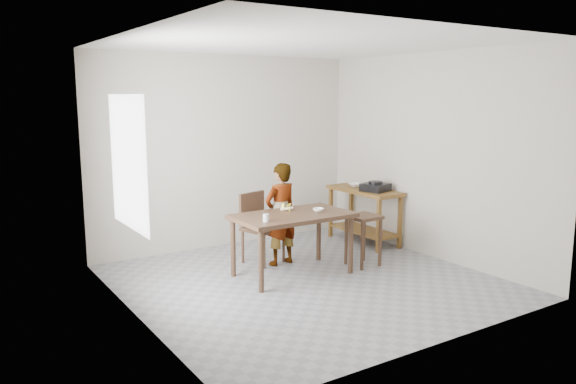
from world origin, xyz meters
TOP-DOWN VIEW (x-y plane):
  - floor at (0.00, 0.00)m, footprint 4.00×4.00m
  - ceiling at (0.00, 0.00)m, footprint 4.00×4.00m
  - wall_back at (0.00, 2.02)m, footprint 4.00×0.04m
  - wall_front at (0.00, -2.02)m, footprint 4.00×0.04m
  - wall_left at (-2.02, 0.00)m, footprint 0.04×4.00m
  - wall_right at (2.02, 0.00)m, footprint 0.04×4.00m
  - window_pane at (-1.97, 0.20)m, footprint 0.02×1.10m
  - dining_table at (0.00, 0.30)m, footprint 1.40×0.80m
  - prep_counter at (1.72, 1.00)m, footprint 0.50×1.20m
  - child at (0.11, 0.75)m, footprint 0.52×0.38m
  - dining_chair at (-0.04, 0.93)m, footprint 0.54×0.54m
  - stool at (0.97, 0.14)m, footprint 0.38×0.38m
  - glass_tumbler at (-0.48, 0.11)m, footprint 0.08×0.08m
  - small_bowl at (0.34, 0.25)m, footprint 0.14×0.14m
  - banana at (0.04, 0.49)m, footprint 0.21×0.18m
  - serving_bowl at (1.73, 1.21)m, footprint 0.27×0.27m
  - gas_burner at (1.72, 0.76)m, footprint 0.40×0.40m

SIDE VIEW (x-z plane):
  - floor at x=0.00m, z-range -0.04..0.00m
  - stool at x=0.97m, z-range 0.00..0.65m
  - dining_table at x=0.00m, z-range 0.00..0.75m
  - prep_counter at x=1.72m, z-range 0.00..0.80m
  - dining_chair at x=-0.04m, z-range 0.00..0.90m
  - child at x=0.11m, z-range 0.00..1.31m
  - small_bowl at x=0.34m, z-range 0.75..0.79m
  - banana at x=0.04m, z-range 0.75..0.81m
  - glass_tumbler at x=-0.48m, z-range 0.75..0.84m
  - serving_bowl at x=1.73m, z-range 0.80..0.85m
  - gas_burner at x=1.72m, z-range 0.80..0.91m
  - wall_back at x=0.00m, z-range 0.00..2.70m
  - wall_front at x=0.00m, z-range 0.00..2.70m
  - wall_left at x=-2.02m, z-range 0.00..2.70m
  - wall_right at x=2.02m, z-range 0.00..2.70m
  - window_pane at x=-1.97m, z-range 0.85..2.15m
  - ceiling at x=0.00m, z-range 2.70..2.74m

